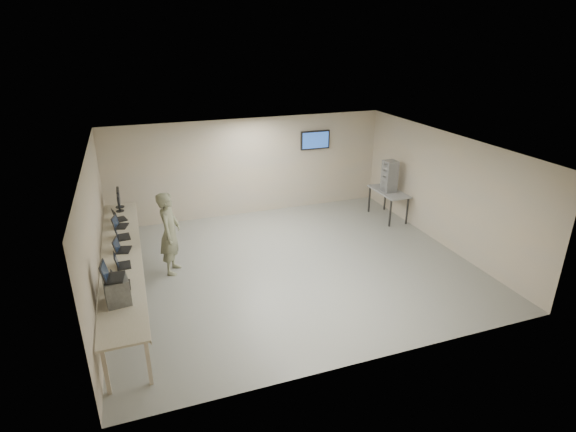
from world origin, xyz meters
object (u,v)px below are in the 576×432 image
object	(u,v)px
workbench	(122,257)
side_table	(389,193)
soldier	(170,233)
equipment_box	(117,290)

from	to	relation	value
workbench	side_table	distance (m)	7.40
workbench	soldier	size ratio (longest dim) A/B	3.21
soldier	side_table	bearing A→B (deg)	-59.71
equipment_box	soldier	distance (m)	2.65
workbench	soldier	bearing A→B (deg)	31.67
equipment_box	workbench	bearing A→B (deg)	80.05
workbench	side_table	size ratio (longest dim) A/B	4.39
workbench	equipment_box	distance (m)	1.83
workbench	equipment_box	world-z (taller)	equipment_box
workbench	soldier	distance (m)	1.19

